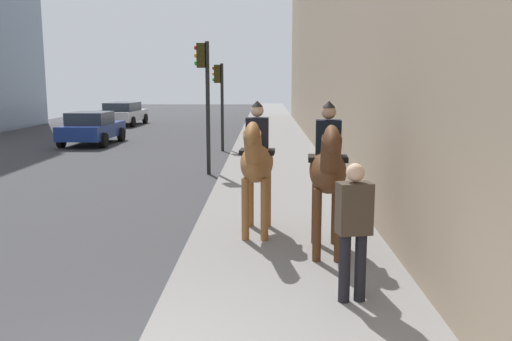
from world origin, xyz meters
name	(u,v)px	position (x,y,z in m)	size (l,w,h in m)	color
mounted_horse_near	(257,161)	(4.92, -1.15, 1.42)	(2.15, 0.65, 2.32)	brown
mounted_horse_far	(328,169)	(3.85, -2.25, 1.45)	(2.15, 0.66, 2.36)	#4C2B16
pedestrian_greeting	(354,223)	(2.01, -2.36, 1.10)	(0.33, 0.44, 1.70)	black
car_near_lane	(124,113)	(29.60, 7.59, 0.77)	(4.66, 2.27, 1.44)	silver
car_far_lane	(92,128)	(19.21, 6.29, 0.74)	(4.07, 2.11, 1.44)	navy
traffic_light_near_curb	(205,86)	(11.68, 0.48, 2.61)	(0.20, 0.44, 3.89)	black
traffic_light_far_curb	(220,92)	(17.09, 0.49, 2.32)	(0.20, 0.44, 3.43)	black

